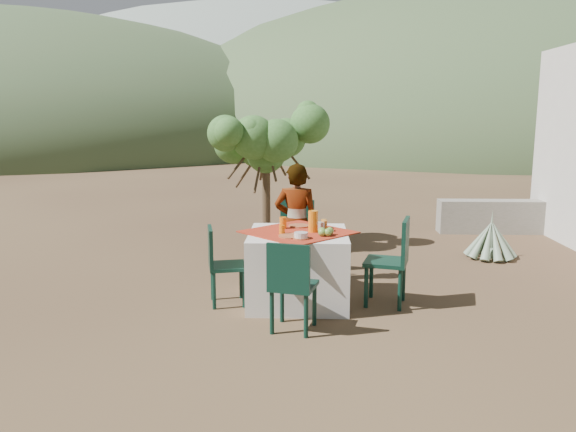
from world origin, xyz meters
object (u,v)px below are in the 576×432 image
at_px(chair_near, 291,283).
at_px(person, 296,224).
at_px(chair_far, 295,234).
at_px(agave, 491,240).
at_px(shrub_tree, 270,148).
at_px(table, 298,267).
at_px(chair_right, 394,257).
at_px(juice_pitcher, 313,221).
at_px(chair_left, 221,262).

distance_m(chair_near, person, 1.58).
height_order(chair_far, agave, chair_far).
xyz_separation_m(chair_near, person, (0.01, 1.56, 0.23)).
relative_size(person, shrub_tree, 0.76).
bearing_deg(shrub_tree, chair_far, -74.60).
height_order(table, chair_right, chair_right).
bearing_deg(table, person, 92.69).
relative_size(agave, juice_pitcher, 3.35).
xyz_separation_m(person, agave, (2.67, 1.24, -0.46)).
bearing_deg(chair_near, chair_left, -30.87).
bearing_deg(shrub_tree, chair_right, -60.61).
xyz_separation_m(table, juice_pitcher, (0.15, -0.01, 0.49)).
distance_m(shrub_tree, agave, 3.37).
bearing_deg(agave, shrub_tree, 169.86).
bearing_deg(juice_pitcher, chair_left, -174.84).
xyz_separation_m(chair_near, chair_left, (-0.76, 0.76, -0.02)).
bearing_deg(shrub_tree, person, -76.81).
bearing_deg(chair_right, table, -78.41).
bearing_deg(chair_near, agave, -119.48).
bearing_deg(chair_far, juice_pitcher, -66.99).
height_order(chair_left, juice_pitcher, juice_pitcher).
bearing_deg(chair_near, table, -78.79).
height_order(chair_right, agave, chair_right).
relative_size(chair_left, agave, 1.10).
xyz_separation_m(chair_left, shrub_tree, (0.35, 2.60, 1.02)).
distance_m(chair_far, shrub_tree, 1.78).
bearing_deg(agave, chair_near, -133.68).
bearing_deg(chair_left, agave, -71.70).
height_order(chair_left, shrub_tree, shrub_tree).
bearing_deg(person, juice_pitcher, 110.80).
bearing_deg(chair_right, chair_near, -37.20).
bearing_deg(chair_left, juice_pitcher, -97.32).
xyz_separation_m(chair_far, chair_left, (-0.75, -1.15, -0.06)).
relative_size(shrub_tree, juice_pitcher, 8.40).
relative_size(table, chair_right, 1.42).
bearing_deg(agave, chair_right, -129.35).
bearing_deg(shrub_tree, chair_near, -83.06).
bearing_deg(chair_near, juice_pitcher, -89.08).
height_order(chair_left, agave, chair_left).
distance_m(chair_near, shrub_tree, 3.53).
bearing_deg(chair_left, chair_right, -101.22).
relative_size(chair_left, shrub_tree, 0.44).
bearing_deg(chair_far, chair_left, -111.07).
bearing_deg(juice_pitcher, agave, 38.33).
height_order(chair_far, juice_pitcher, juice_pitcher).
bearing_deg(person, chair_far, -80.26).
height_order(table, juice_pitcher, juice_pitcher).
xyz_separation_m(chair_right, shrub_tree, (-1.44, 2.56, 0.97)).
distance_m(chair_far, chair_near, 1.91).
xyz_separation_m(person, shrub_tree, (-0.42, 1.79, 0.77)).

